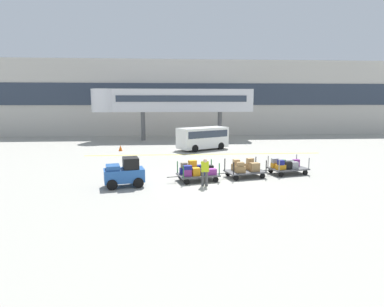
# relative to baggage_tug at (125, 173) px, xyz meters

# --- Properties ---
(ground_plane) EXTENTS (120.00, 120.00, 0.00)m
(ground_plane) POSITION_rel_baggage_tug_xyz_m (4.56, 0.68, -0.75)
(ground_plane) COLOR #9E9B91
(apron_lead_line) EXTENTS (20.45, 0.22, 0.01)m
(apron_lead_line) POSITION_rel_baggage_tug_xyz_m (5.48, 10.16, -0.75)
(apron_lead_line) COLOR yellow
(apron_lead_line) RESTS_ON ground_plane
(terminal_building) EXTENTS (63.86, 2.51, 9.90)m
(terminal_building) POSITION_rel_baggage_tug_xyz_m (4.56, 26.66, 4.20)
(terminal_building) COLOR #BCB7AD
(terminal_building) RESTS_ON ground_plane
(jet_bridge) EXTENTS (18.52, 3.00, 5.93)m
(jet_bridge) POSITION_rel_baggage_tug_xyz_m (2.20, 20.67, 3.83)
(jet_bridge) COLOR silver
(jet_bridge) RESTS_ON ground_plane
(baggage_tug) EXTENTS (2.29, 1.63, 1.58)m
(baggage_tug) POSITION_rel_baggage_tug_xyz_m (0.00, 0.00, 0.00)
(baggage_tug) COLOR #2659A5
(baggage_tug) RESTS_ON ground_plane
(baggage_cart_lead) EXTENTS (3.09, 1.88, 1.16)m
(baggage_cart_lead) POSITION_rel_baggage_tug_xyz_m (4.01, 0.95, -0.20)
(baggage_cart_lead) COLOR #4C4C4F
(baggage_cart_lead) RESTS_ON ground_plane
(baggage_cart_middle) EXTENTS (3.09, 1.88, 1.10)m
(baggage_cart_middle) POSITION_rel_baggage_tug_xyz_m (6.98, 1.63, -0.21)
(baggage_cart_middle) COLOR #4C4C4F
(baggage_cart_middle) RESTS_ON ground_plane
(baggage_cart_tail) EXTENTS (3.09, 1.88, 1.10)m
(baggage_cart_tail) POSITION_rel_baggage_tug_xyz_m (9.80, 2.29, -0.24)
(baggage_cart_tail) COLOR #4C4C4F
(baggage_cart_tail) RESTS_ON ground_plane
(baggage_handler) EXTENTS (0.40, 0.44, 1.56)m
(baggage_handler) POSITION_rel_baggage_tug_xyz_m (4.32, -0.25, 0.11)
(baggage_handler) COLOR #4C4C4C
(baggage_handler) RESTS_ON ground_plane
(shuttle_van) EXTENTS (5.12, 3.99, 2.10)m
(shuttle_van) POSITION_rel_baggage_tug_xyz_m (5.59, 12.93, 0.48)
(shuttle_van) COLOR white
(shuttle_van) RESTS_ON ground_plane
(safety_cone_near) EXTENTS (0.36, 0.36, 0.55)m
(safety_cone_near) POSITION_rel_baggage_tug_xyz_m (-2.10, 12.66, -0.48)
(safety_cone_near) COLOR #EA590F
(safety_cone_near) RESTS_ON ground_plane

